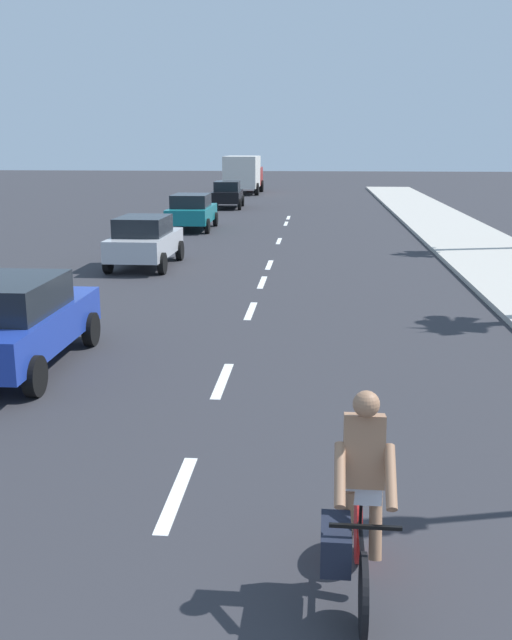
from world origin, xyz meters
TOP-DOWN VIEW (x-y plane):
  - ground_plane at (0.00, 20.00)m, footprint 160.00×160.00m
  - sidewalk_strip at (7.36, 22.00)m, footprint 3.60×80.00m
  - lane_stripe_2 at (0.00, 6.46)m, footprint 0.16×1.80m
  - lane_stripe_3 at (0.00, 10.35)m, footprint 0.16×1.80m
  - lane_stripe_4 at (0.00, 15.37)m, footprint 0.16×1.80m
  - lane_stripe_5 at (0.00, 18.87)m, footprint 0.16×1.80m
  - lane_stripe_6 at (0.00, 21.82)m, footprint 0.16×1.80m
  - lane_stripe_7 at (0.00, 27.55)m, footprint 0.16×1.80m
  - lane_stripe_8 at (0.00, 33.87)m, footprint 0.16×1.80m
  - lane_stripe_9 at (0.00, 36.70)m, footprint 0.16×1.80m
  - cyclist at (1.85, 4.76)m, footprint 0.62×1.71m
  - parked_car_blue at (-3.62, 10.73)m, footprint 1.96×4.19m
  - parked_car_silver at (-3.82, 21.18)m, footprint 1.84×3.89m
  - parked_car_teal at (-4.05, 31.06)m, footprint 1.97×4.16m
  - parked_car_black at (-3.82, 42.09)m, footprint 1.89×3.87m
  - delivery_truck at (-4.16, 54.66)m, footprint 2.74×6.27m

SIDE VIEW (x-z plane):
  - ground_plane at x=0.00m, z-range 0.00..0.00m
  - lane_stripe_2 at x=0.00m, z-range 0.00..0.01m
  - lane_stripe_3 at x=0.00m, z-range 0.00..0.01m
  - lane_stripe_4 at x=0.00m, z-range 0.00..0.01m
  - lane_stripe_5 at x=0.00m, z-range 0.00..0.01m
  - lane_stripe_6 at x=0.00m, z-range 0.00..0.01m
  - lane_stripe_7 at x=0.00m, z-range 0.00..0.01m
  - lane_stripe_8 at x=0.00m, z-range 0.00..0.01m
  - lane_stripe_9 at x=0.00m, z-range 0.00..0.01m
  - sidewalk_strip at x=7.36m, z-range 0.00..0.14m
  - cyclist at x=1.85m, z-range -0.08..1.74m
  - parked_car_black at x=-3.82m, z-range 0.05..1.62m
  - parked_car_silver at x=-3.82m, z-range 0.05..1.62m
  - parked_car_teal at x=-4.05m, z-range 0.05..1.62m
  - parked_car_blue at x=-3.62m, z-range 0.05..1.62m
  - delivery_truck at x=-4.16m, z-range 0.10..2.90m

